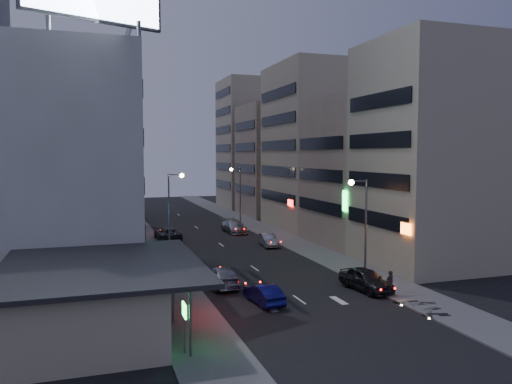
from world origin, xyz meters
name	(u,v)px	position (x,y,z in m)	size (l,w,h in m)	color
ground	(325,318)	(0.00, 0.00, 0.00)	(180.00, 180.00, 0.00)	black
sidewalk_left	(144,242)	(-8.00, 30.00, 0.06)	(4.00, 120.00, 0.12)	#4C4C4F
sidewalk_right	(276,235)	(8.00, 30.00, 0.06)	(4.00, 120.00, 0.12)	#4C4C4F
food_court	(86,297)	(-13.90, 2.00, 1.98)	(11.00, 13.00, 3.88)	tan
white_building	(49,166)	(-17.00, 20.00, 9.00)	(14.00, 24.00, 18.00)	beige
shophouse_near	(426,155)	(15.00, 10.50, 10.00)	(10.00, 11.00, 20.00)	tan
shophouse_mid	(364,172)	(15.50, 22.00, 8.00)	(11.00, 12.00, 16.00)	tan
shophouse_far	(312,147)	(15.00, 35.00, 11.00)	(10.00, 14.00, 22.00)	tan
far_left_a	(76,154)	(-15.50, 45.00, 10.00)	(11.00, 10.00, 20.00)	beige
far_left_b	(76,170)	(-16.00, 58.00, 7.50)	(12.00, 10.00, 15.00)	gray
far_right_a	(277,160)	(15.50, 50.00, 9.00)	(11.00, 12.00, 18.00)	tan
far_right_b	(253,144)	(16.00, 64.00, 12.00)	(12.00, 12.00, 24.00)	tan
street_lamp_right_near	(361,216)	(5.90, 6.00, 5.36)	(1.60, 0.44, 8.02)	#595B60
street_lamp_left	(173,202)	(-5.90, 22.00, 5.36)	(1.60, 0.44, 8.02)	#595B60
street_lamp_right_far	(237,188)	(5.90, 40.00, 5.36)	(1.60, 0.44, 8.02)	#595B60
parked_car_right_near	(366,279)	(5.60, 4.68, 0.83)	(1.95, 4.84, 1.65)	black
parked_car_right_mid	(268,240)	(4.68, 23.63, 0.69)	(1.45, 4.17, 1.37)	#A3A7AB
parked_car_left	(168,234)	(-5.24, 30.70, 0.78)	(2.60, 5.64, 1.57)	#27272C
parked_car_right_far	(234,226)	(3.69, 33.99, 0.79)	(2.23, 5.47, 1.59)	#989BA0
road_car_blue	(264,294)	(-2.64, 3.96, 0.67)	(1.42, 4.08, 1.34)	navy
road_car_silver	(221,277)	(-4.24, 9.15, 0.74)	(2.07, 5.09, 1.48)	gray
person	(390,283)	(6.30, 2.64, 1.00)	(0.64, 0.42, 1.76)	black
scooter_black_a	(447,304)	(7.46, -1.92, 0.72)	(1.95, 0.65, 1.19)	black
scooter_silver_a	(435,298)	(7.64, -0.55, 0.68)	(1.85, 0.62, 1.13)	#96999D
scooter_blue	(423,295)	(7.42, 0.42, 0.62)	(1.62, 0.54, 0.99)	navy
scooter_black_b	(435,295)	(8.25, 0.28, 0.62)	(1.65, 0.55, 1.01)	black
scooter_silver_b	(414,291)	(7.31, 1.25, 0.71)	(1.94, 0.65, 1.19)	#BABEC2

